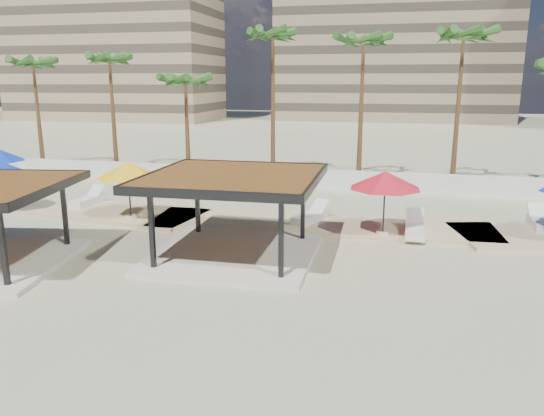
{
  "coord_description": "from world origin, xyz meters",
  "views": [
    {
      "loc": [
        5.35,
        -16.93,
        6.74
      ],
      "look_at": [
        0.32,
        4.48,
        1.4
      ],
      "focal_mm": 35.0,
      "sensor_mm": 36.0,
      "label": 1
    }
  ],
  "objects_px": {
    "lounger_b": "(311,217)",
    "lounger_d": "(540,222)",
    "umbrella_c": "(385,180)",
    "pavilion_central": "(234,207)",
    "lounger_a": "(88,200)",
    "lounger_c": "(415,229)"
  },
  "relations": [
    {
      "from": "lounger_a",
      "to": "pavilion_central",
      "type": "bearing_deg",
      "value": -116.01
    },
    {
      "from": "lounger_d",
      "to": "umbrella_c",
      "type": "bearing_deg",
      "value": 112.48
    },
    {
      "from": "lounger_d",
      "to": "lounger_a",
      "type": "bearing_deg",
      "value": 92.4
    },
    {
      "from": "lounger_b",
      "to": "lounger_d",
      "type": "height_order",
      "value": "lounger_d"
    },
    {
      "from": "lounger_a",
      "to": "lounger_d",
      "type": "bearing_deg",
      "value": -84.03
    },
    {
      "from": "pavilion_central",
      "to": "lounger_c",
      "type": "relative_size",
      "value": 2.7
    },
    {
      "from": "umbrella_c",
      "to": "lounger_d",
      "type": "height_order",
      "value": "umbrella_c"
    },
    {
      "from": "umbrella_c",
      "to": "lounger_b",
      "type": "bearing_deg",
      "value": 157.7
    },
    {
      "from": "pavilion_central",
      "to": "lounger_a",
      "type": "distance_m",
      "value": 11.81
    },
    {
      "from": "umbrella_c",
      "to": "pavilion_central",
      "type": "bearing_deg",
      "value": -145.85
    },
    {
      "from": "lounger_c",
      "to": "lounger_a",
      "type": "bearing_deg",
      "value": 84.68
    },
    {
      "from": "umbrella_c",
      "to": "lounger_a",
      "type": "relative_size",
      "value": 1.75
    },
    {
      "from": "umbrella_c",
      "to": "lounger_a",
      "type": "xyz_separation_m",
      "value": [
        -15.7,
        2.11,
        -2.17
      ]
    },
    {
      "from": "pavilion_central",
      "to": "lounger_c",
      "type": "distance_m",
      "value": 8.22
    },
    {
      "from": "lounger_b",
      "to": "lounger_d",
      "type": "distance_m",
      "value": 10.45
    },
    {
      "from": "umbrella_c",
      "to": "lounger_d",
      "type": "relative_size",
      "value": 1.74
    },
    {
      "from": "lounger_a",
      "to": "lounger_b",
      "type": "bearing_deg",
      "value": -89.02
    },
    {
      "from": "pavilion_central",
      "to": "umbrella_c",
      "type": "relative_size",
      "value": 1.59
    },
    {
      "from": "pavilion_central",
      "to": "umbrella_c",
      "type": "distance_m",
      "value": 6.79
    },
    {
      "from": "pavilion_central",
      "to": "lounger_b",
      "type": "height_order",
      "value": "pavilion_central"
    },
    {
      "from": "lounger_b",
      "to": "lounger_c",
      "type": "relative_size",
      "value": 1.01
    },
    {
      "from": "pavilion_central",
      "to": "lounger_a",
      "type": "xyz_separation_m",
      "value": [
        -10.11,
        5.91,
        -1.56
      ]
    }
  ]
}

